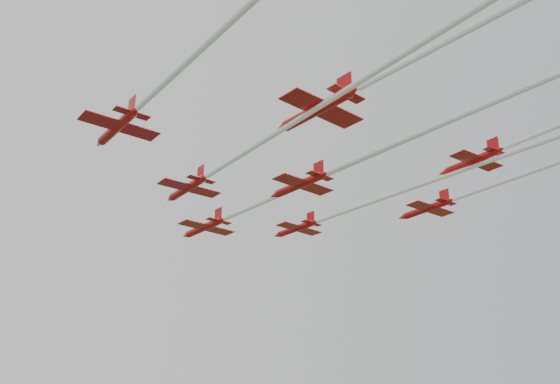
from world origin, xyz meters
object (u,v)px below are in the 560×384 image
object	(u,v)px
jet_row4_left	(414,58)
jet_row3_left	(174,75)
jet_row2_left	(271,136)
jet_row3_mid	(364,157)
jet_lead	(248,208)
jet_row3_right	(488,187)
jet_row2_right	(389,196)

from	to	relation	value
jet_row4_left	jet_row3_left	bearing A→B (deg)	135.65
jet_row2_left	jet_row3_mid	xyz separation A→B (m)	(11.55, -0.19, -0.67)
jet_lead	jet_row3_mid	xyz separation A→B (m)	(5.05, -27.49, -2.51)
jet_row3_left	jet_row3_mid	xyz separation A→B (m)	(24.38, 8.69, -0.42)
jet_row3_left	jet_row3_right	xyz separation A→B (m)	(48.64, 16.39, 2.41)
jet_lead	jet_row2_right	size ratio (longest dim) A/B	0.82
jet_row2_left	jet_row4_left	world-z (taller)	jet_row4_left
jet_row2_right	jet_row2_left	bearing A→B (deg)	-171.87
jet_row2_right	jet_row3_left	size ratio (longest dim) A/B	1.23
jet_row3_left	jet_row3_right	distance (m)	51.39
jet_lead	jet_row2_left	bearing A→B (deg)	-122.48
jet_lead	jet_row3_mid	world-z (taller)	jet_lead
jet_row2_left	jet_lead	bearing A→B (deg)	61.01
jet_row2_left	jet_row3_right	bearing A→B (deg)	-3.75
jet_row2_right	jet_row3_mid	distance (m)	16.13
jet_lead	jet_row2_left	xyz separation A→B (m)	(-6.50, -27.31, -1.84)
jet_lead	jet_row2_right	distance (m)	21.97
jet_lead	jet_row3_left	size ratio (longest dim) A/B	1.00
jet_row3_left	jet_row3_right	world-z (taller)	jet_row3_right
jet_row2_right	jet_row4_left	bearing A→B (deg)	-136.87
jet_row3_mid	jet_row3_right	size ratio (longest dim) A/B	0.98
jet_row2_left	jet_row3_mid	distance (m)	11.57
jet_row3_mid	jet_row2_left	bearing A→B (deg)	159.25
jet_row2_right	jet_row3_mid	world-z (taller)	jet_row2_right
jet_lead	jet_row4_left	xyz separation A→B (m)	(0.64, -45.23, -1.12)
jet_row2_left	jet_row3_mid	world-z (taller)	jet_row2_left
jet_lead	jet_row2_left	distance (m)	28.13
jet_row3_right	jet_row4_left	world-z (taller)	jet_row3_right
jet_row3_left	jet_lead	bearing A→B (deg)	46.31
jet_row2_left	jet_row3_right	distance (m)	36.65
jet_row2_left	jet_row4_left	xyz separation A→B (m)	(7.14, -17.92, 0.72)
jet_row3_left	jet_row4_left	distance (m)	21.95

